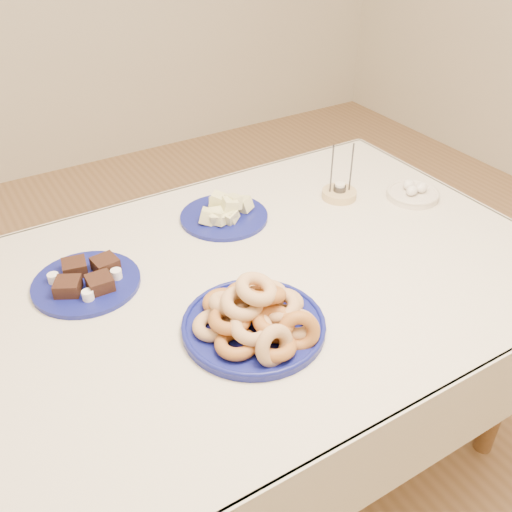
% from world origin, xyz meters
% --- Properties ---
extents(ground, '(5.00, 5.00, 0.00)m').
position_xyz_m(ground, '(0.00, 0.00, 0.00)').
color(ground, olive).
rests_on(ground, ground).
extents(dining_table, '(1.71, 1.11, 0.75)m').
position_xyz_m(dining_table, '(0.00, 0.00, 0.64)').
color(dining_table, brown).
rests_on(dining_table, ground).
extents(donut_platter, '(0.34, 0.34, 0.16)m').
position_xyz_m(donut_platter, '(-0.09, -0.19, 0.79)').
color(donut_platter, navy).
rests_on(donut_platter, dining_table).
extents(melon_plate, '(0.30, 0.30, 0.09)m').
position_xyz_m(melon_plate, '(0.09, 0.29, 0.77)').
color(melon_plate, navy).
rests_on(melon_plate, dining_table).
extents(brownie_plate, '(0.33, 0.33, 0.05)m').
position_xyz_m(brownie_plate, '(-0.37, 0.19, 0.77)').
color(brownie_plate, navy).
rests_on(brownie_plate, dining_table).
extents(candle_holder, '(0.15, 0.15, 0.19)m').
position_xyz_m(candle_holder, '(0.48, 0.22, 0.77)').
color(candle_holder, tan).
rests_on(candle_holder, dining_table).
extents(egg_bowl, '(0.20, 0.20, 0.06)m').
position_xyz_m(egg_bowl, '(0.69, 0.09, 0.77)').
color(egg_bowl, beige).
rests_on(egg_bowl, dining_table).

